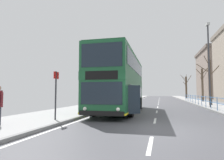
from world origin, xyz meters
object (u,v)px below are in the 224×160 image
Objects in this scene: double_decker_bus_main at (120,82)px; bare_tree_far_02 at (210,80)px; bus_stop_sign_near at (56,90)px; street_lamp_far_side at (209,58)px; bare_tree_far_00 at (186,87)px; bare_tree_far_01 at (202,84)px.

double_decker_bus_main is 2.00× the size of bare_tree_far_02.
bus_stop_sign_near is 14.82m from street_lamp_far_side.
bare_tree_far_00 reaches higher than bare_tree_far_01.
bare_tree_far_01 is at bearing 84.01° from bare_tree_far_02.
bare_tree_far_00 is at bearing 74.60° from double_decker_bus_main.
bare_tree_far_01 is 8.41m from bare_tree_far_02.
bus_stop_sign_near is 25.55m from bare_tree_far_01.
bare_tree_far_01 reaches higher than double_decker_bus_main.
bare_tree_far_00 is 23.62m from bare_tree_far_02.
street_lamp_far_side is (9.68, 10.79, 3.09)m from bus_stop_sign_near.
street_lamp_far_side is 1.43× the size of bare_tree_far_00.
bare_tree_far_00 reaches higher than bare_tree_far_02.
bare_tree_far_00 reaches higher than bus_stop_sign_near.
bare_tree_far_00 is at bearing 73.88° from bus_stop_sign_near.
double_decker_bus_main is at bearing -105.40° from bare_tree_far_00.
bare_tree_far_01 is at bearing 81.61° from street_lamp_far_side.
double_decker_bus_main is at bearing 70.03° from bus_stop_sign_near.
double_decker_bus_main is 2.08× the size of bare_tree_far_01.
double_decker_bus_main is at bearing -134.60° from bare_tree_far_02.
double_decker_bus_main is 19.32m from bare_tree_far_01.
bus_stop_sign_near is 0.46× the size of bare_tree_far_02.
double_decker_bus_main reaches higher than bus_stop_sign_near.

